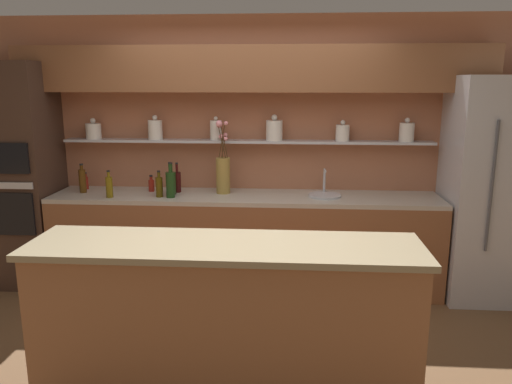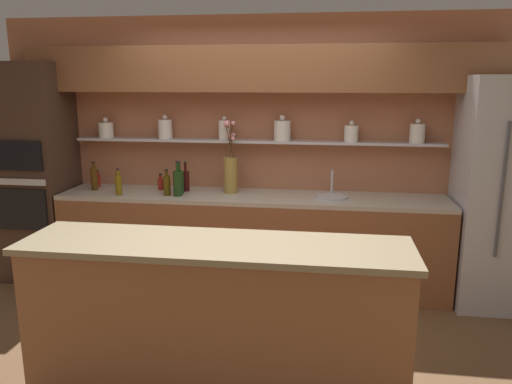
% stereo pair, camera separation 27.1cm
% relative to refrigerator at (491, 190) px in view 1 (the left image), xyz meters
% --- Properties ---
extents(ground_plane, '(12.00, 12.00, 0.00)m').
position_rel_refrigerator_xyz_m(ground_plane, '(-2.21, -1.20, -1.02)').
color(ground_plane, brown).
extents(back_wall_unit, '(5.20, 0.44, 2.60)m').
position_rel_refrigerator_xyz_m(back_wall_unit, '(-2.21, 0.33, 0.53)').
color(back_wall_unit, '#A86647').
rests_on(back_wall_unit, ground_plane).
extents(back_counter_unit, '(3.69, 0.62, 0.92)m').
position_rel_refrigerator_xyz_m(back_counter_unit, '(-2.25, 0.04, -0.56)').
color(back_counter_unit, brown).
rests_on(back_counter_unit, ground_plane).
extents(island_counter, '(2.41, 0.61, 1.02)m').
position_rel_refrigerator_xyz_m(island_counter, '(-2.21, -1.69, -0.50)').
color(island_counter, '#99603D').
rests_on(island_counter, ground_plane).
extents(refrigerator, '(0.78, 0.73, 2.03)m').
position_rel_refrigerator_xyz_m(refrigerator, '(0.00, 0.00, 0.00)').
color(refrigerator, '#B7B7BC').
rests_on(refrigerator, ground_plane).
extents(oven_tower, '(0.69, 0.64, 2.16)m').
position_rel_refrigerator_xyz_m(oven_tower, '(-4.46, 0.04, 0.06)').
color(oven_tower, '#3D281E').
rests_on(oven_tower, ground_plane).
extents(flower_vase, '(0.13, 0.16, 0.70)m').
position_rel_refrigerator_xyz_m(flower_vase, '(-2.47, 0.12, 0.12)').
color(flower_vase, olive).
rests_on(flower_vase, back_counter_unit).
extents(sink_fixture, '(0.31, 0.31, 0.25)m').
position_rel_refrigerator_xyz_m(sink_fixture, '(-1.49, 0.05, -0.07)').
color(sink_fixture, '#B7B7BC').
rests_on(sink_fixture, back_counter_unit).
extents(bottle_wine_0, '(0.08, 0.08, 0.33)m').
position_rel_refrigerator_xyz_m(bottle_wine_0, '(-2.93, -0.10, 0.03)').
color(bottle_wine_0, '#193814').
rests_on(bottle_wine_0, back_counter_unit).
extents(bottle_spirit_1, '(0.07, 0.07, 0.28)m').
position_rel_refrigerator_xyz_m(bottle_spirit_1, '(-3.83, 0.05, 0.02)').
color(bottle_spirit_1, '#4C2D0C').
rests_on(bottle_spirit_1, back_counter_unit).
extents(bottle_oil_2, '(0.07, 0.07, 0.25)m').
position_rel_refrigerator_xyz_m(bottle_oil_2, '(-3.04, -0.09, 0.00)').
color(bottle_oil_2, '#47380A').
rests_on(bottle_oil_2, back_counter_unit).
extents(bottle_wine_3, '(0.07, 0.07, 0.29)m').
position_rel_refrigerator_xyz_m(bottle_wine_3, '(-2.92, 0.13, 0.01)').
color(bottle_wine_3, '#380C0C').
rests_on(bottle_wine_3, back_counter_unit).
extents(bottle_sauce_4, '(0.05, 0.05, 0.17)m').
position_rel_refrigerator_xyz_m(bottle_sauce_4, '(-3.87, 0.20, -0.02)').
color(bottle_sauce_4, maroon).
rests_on(bottle_sauce_4, back_counter_unit).
extents(bottle_wine_5, '(0.08, 0.08, 0.31)m').
position_rel_refrigerator_xyz_m(bottle_wine_5, '(-2.95, 0.04, 0.02)').
color(bottle_wine_5, '#193814').
rests_on(bottle_wine_5, back_counter_unit).
extents(bottle_sauce_6, '(0.06, 0.06, 0.16)m').
position_rel_refrigerator_xyz_m(bottle_sauce_6, '(-3.18, 0.15, -0.03)').
color(bottle_sauce_6, maroon).
rests_on(bottle_sauce_6, back_counter_unit).
extents(bottle_oil_7, '(0.06, 0.06, 0.26)m').
position_rel_refrigerator_xyz_m(bottle_oil_7, '(-3.50, -0.14, 0.01)').
color(bottle_oil_7, brown).
rests_on(bottle_oil_7, back_counter_unit).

